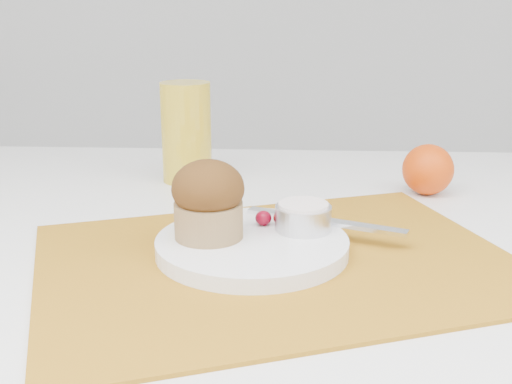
# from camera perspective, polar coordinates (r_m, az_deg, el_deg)

# --- Properties ---
(placemat) EXTENTS (0.60, 0.52, 0.00)m
(placemat) POSITION_cam_1_polar(r_m,az_deg,el_deg) (0.69, 1.94, -6.18)
(placemat) COLOR #A86D17
(placemat) RESTS_ON table
(plate) EXTENTS (0.22, 0.22, 0.02)m
(plate) POSITION_cam_1_polar(r_m,az_deg,el_deg) (0.71, -0.35, -4.77)
(plate) COLOR white
(plate) RESTS_ON placemat
(ramekin) EXTENTS (0.07, 0.07, 0.03)m
(ramekin) POSITION_cam_1_polar(r_m,az_deg,el_deg) (0.73, 4.22, -2.31)
(ramekin) COLOR silver
(ramekin) RESTS_ON plate
(cream) EXTENTS (0.07, 0.07, 0.01)m
(cream) POSITION_cam_1_polar(r_m,az_deg,el_deg) (0.72, 4.24, -1.25)
(cream) COLOR white
(cream) RESTS_ON ramekin
(raspberry_near) EXTENTS (0.02, 0.02, 0.02)m
(raspberry_near) POSITION_cam_1_polar(r_m,az_deg,el_deg) (0.74, 0.66, -2.33)
(raspberry_near) COLOR #570211
(raspberry_near) RESTS_ON plate
(raspberry_far) EXTENTS (0.02, 0.02, 0.02)m
(raspberry_far) POSITION_cam_1_polar(r_m,az_deg,el_deg) (0.74, 2.30, -2.30)
(raspberry_far) COLOR #550302
(raspberry_far) RESTS_ON plate
(butter_knife) EXTENTS (0.19, 0.09, 0.00)m
(butter_knife) POSITION_cam_1_polar(r_m,az_deg,el_deg) (0.75, 6.13, -2.59)
(butter_knife) COLOR silver
(butter_knife) RESTS_ON plate
(orange) EXTENTS (0.07, 0.07, 0.07)m
(orange) POSITION_cam_1_polar(r_m,az_deg,el_deg) (0.96, 15.04, 1.94)
(orange) COLOR #E44808
(orange) RESTS_ON table
(juice_glass) EXTENTS (0.09, 0.09, 0.15)m
(juice_glass) POSITION_cam_1_polar(r_m,az_deg,el_deg) (0.99, -6.21, 5.30)
(juice_glass) COLOR gold
(juice_glass) RESTS_ON table
(muffin) EXTENTS (0.08, 0.08, 0.09)m
(muffin) POSITION_cam_1_polar(r_m,az_deg,el_deg) (0.70, -4.27, -0.70)
(muffin) COLOR #9D7A4C
(muffin) RESTS_ON plate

